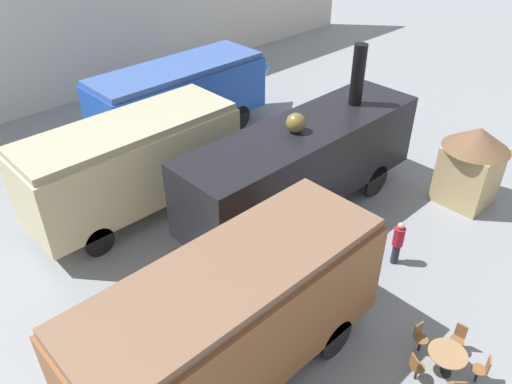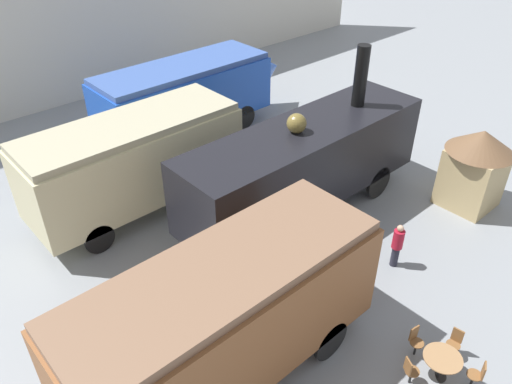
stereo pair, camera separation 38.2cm
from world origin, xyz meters
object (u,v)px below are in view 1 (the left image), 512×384
at_px(passenger_coach_vintage, 132,161).
at_px(visitor_person, 398,242).
at_px(cafe_chair_0, 483,368).
at_px(streamlined_locomotive, 191,91).
at_px(cafe_table_near, 447,357).
at_px(ticket_kiosk, 472,161).
at_px(passenger_coach_wooden, 233,315).
at_px(steam_locomotive, 304,161).

xyz_separation_m(passenger_coach_vintage, visitor_person, (4.28, -8.06, -1.19)).
bearing_deg(cafe_chair_0, streamlined_locomotive, -37.65).
bearing_deg(cafe_table_near, cafe_chair_0, -63.99).
relative_size(passenger_coach_vintage, cafe_table_near, 8.00).
height_order(cafe_table_near, ticket_kiosk, ticket_kiosk).
bearing_deg(visitor_person, ticket_kiosk, 2.50).
bearing_deg(visitor_person, passenger_coach_wooden, 176.68).
distance_m(passenger_coach_wooden, cafe_table_near, 5.42).
bearing_deg(cafe_chair_0, passenger_coach_wooden, 18.42).
relative_size(passenger_coach_wooden, cafe_chair_0, 8.72).
height_order(streamlined_locomotive, cafe_table_near, streamlined_locomotive).
distance_m(streamlined_locomotive, passenger_coach_vintage, 6.36).
bearing_deg(cafe_chair_0, cafe_table_near, 0.00).
height_order(streamlined_locomotive, passenger_coach_vintage, passenger_coach_vintage).
height_order(passenger_coach_wooden, cafe_chair_0, passenger_coach_wooden).
relative_size(cafe_table_near, ticket_kiosk, 0.31).
relative_size(streamlined_locomotive, passenger_coach_vintage, 1.28).
bearing_deg(visitor_person, cafe_chair_0, -119.65).
xyz_separation_m(passenger_coach_vintage, passenger_coach_wooden, (-2.13, -7.69, 0.11)).
distance_m(cafe_table_near, ticket_kiosk, 8.20).
bearing_deg(visitor_person, streamlined_locomotive, 85.19).
distance_m(cafe_chair_0, visitor_person, 4.50).
distance_m(passenger_coach_wooden, visitor_person, 6.55).
height_order(cafe_table_near, cafe_chair_0, cafe_chair_0).
relative_size(streamlined_locomotive, cafe_table_near, 10.24).
bearing_deg(passenger_coach_wooden, steam_locomotive, 29.22).
height_order(passenger_coach_vintage, steam_locomotive, steam_locomotive).
bearing_deg(steam_locomotive, cafe_chair_0, -105.02).
xyz_separation_m(cafe_chair_0, ticket_kiosk, (7.03, 4.11, 1.16)).
xyz_separation_m(streamlined_locomotive, passenger_coach_vintage, (-5.26, -3.58, 0.03)).
bearing_deg(cafe_table_near, ticket_kiosk, 24.38).
distance_m(passenger_coach_vintage, steam_locomotive, 5.89).
height_order(cafe_table_near, visitor_person, visitor_person).
xyz_separation_m(passenger_coach_wooden, ticket_kiosk, (11.22, -0.16, -0.47)).
bearing_deg(streamlined_locomotive, cafe_chair_0, -101.64).
distance_m(streamlined_locomotive, passenger_coach_wooden, 13.48).
xyz_separation_m(cafe_table_near, visitor_person, (2.59, 3.14, 0.27)).
distance_m(streamlined_locomotive, cafe_chair_0, 15.94).
distance_m(visitor_person, ticket_kiosk, 4.88).
distance_m(passenger_coach_wooden, ticket_kiosk, 11.23).
xyz_separation_m(visitor_person, ticket_kiosk, (4.81, 0.21, 0.83)).
bearing_deg(ticket_kiosk, visitor_person, -177.50).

